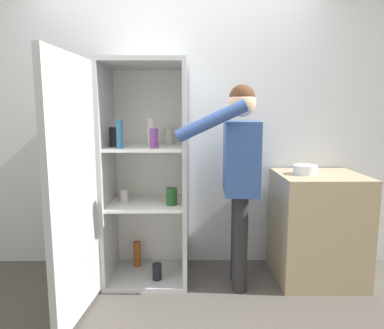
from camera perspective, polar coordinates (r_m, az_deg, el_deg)
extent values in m
plane|color=#4C4742|center=(2.56, -3.41, -24.48)|extent=(12.00, 12.00, 0.00)
cube|color=silver|center=(3.13, -2.72, 6.38)|extent=(7.00, 0.06, 2.55)
cube|color=#B7BABC|center=(3.12, -7.28, -17.65)|extent=(0.67, 0.58, 0.04)
cube|color=#B7BABC|center=(2.83, -7.98, 16.32)|extent=(0.67, 0.58, 0.04)
cube|color=white|center=(3.11, -7.00, -0.65)|extent=(0.67, 0.03, 1.73)
cube|color=#B7BABC|center=(2.90, -13.87, -1.51)|extent=(0.03, 0.58, 1.73)
cube|color=#B7BABC|center=(2.83, -1.18, -1.53)|extent=(0.04, 0.58, 1.73)
cube|color=white|center=(2.90, -7.52, -6.43)|extent=(0.60, 0.51, 0.02)
cube|color=white|center=(2.82, -7.70, 2.79)|extent=(0.60, 0.51, 0.02)
cube|color=#B7BABC|center=(2.34, -19.20, -4.16)|extent=(0.12, 0.67, 1.73)
cylinder|color=black|center=(2.81, -12.84, 4.50)|extent=(0.08, 0.08, 0.16)
cylinder|color=black|center=(2.96, -5.85, -17.33)|extent=(0.08, 0.08, 0.13)
cylinder|color=beige|center=(2.94, -3.94, 4.70)|extent=(0.07, 0.07, 0.14)
cylinder|color=#1E5123|center=(2.77, -3.41, -5.34)|extent=(0.09, 0.09, 0.14)
cylinder|color=beige|center=(2.94, -11.26, -5.06)|extent=(0.07, 0.07, 0.10)
cylinder|color=teal|center=(2.66, -11.99, 4.96)|extent=(0.05, 0.05, 0.22)
cylinder|color=beige|center=(2.80, -6.91, 5.36)|extent=(0.07, 0.07, 0.23)
cylinder|color=#9E4C19|center=(3.20, -9.11, -14.48)|extent=(0.07, 0.07, 0.22)
cylinder|color=#723884|center=(2.64, -6.35, 4.34)|extent=(0.06, 0.06, 0.15)
cylinder|color=#262628|center=(2.75, 8.02, -12.91)|extent=(0.12, 0.12, 0.78)
cylinder|color=#262628|center=(2.93, 7.67, -11.59)|extent=(0.12, 0.12, 0.78)
cube|color=#335193|center=(2.68, 8.13, 1.23)|extent=(0.28, 0.47, 0.55)
sphere|color=#DBAD89|center=(2.66, 8.33, 10.16)|extent=(0.21, 0.21, 0.21)
sphere|color=#4C2D19|center=(2.66, 8.34, 10.97)|extent=(0.20, 0.20, 0.20)
cylinder|color=#335193|center=(2.39, 3.23, 7.26)|extent=(0.51, 0.12, 0.30)
cylinder|color=#335193|center=(2.93, 7.65, 1.33)|extent=(0.09, 0.09, 0.52)
cube|color=tan|center=(3.11, 20.13, -9.68)|extent=(0.68, 0.63, 0.90)
cylinder|color=white|center=(2.95, 18.35, -0.82)|extent=(0.19, 0.19, 0.08)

